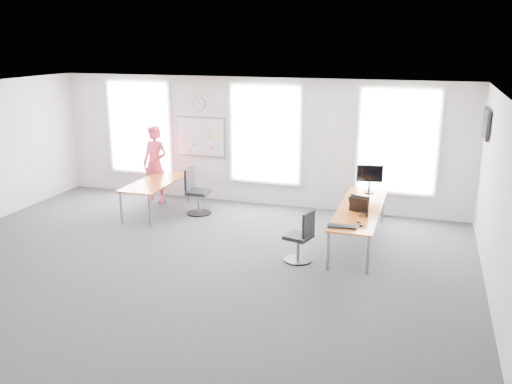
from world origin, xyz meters
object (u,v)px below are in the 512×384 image
(chair_right, at_px, (301,239))
(monitor, at_px, (370,176))
(desk_left, at_px, (156,184))
(chair_left, at_px, (196,194))
(keyboard, at_px, (342,227))
(person, at_px, (155,164))
(headphones, at_px, (363,215))
(desk_right, at_px, (360,210))

(chair_right, bearing_deg, monitor, 173.39)
(desk_left, height_order, chair_right, chair_right)
(chair_left, distance_m, monitor, 3.87)
(chair_right, relative_size, chair_left, 0.90)
(chair_left, relative_size, keyboard, 2.11)
(keyboard, xyz_separation_m, monitor, (0.19, 2.33, 0.35))
(person, distance_m, headphones, 5.55)
(chair_right, height_order, monitor, monitor)
(desk_right, xyz_separation_m, chair_left, (-3.77, 0.77, -0.22))
(chair_left, xyz_separation_m, keyboard, (3.61, -1.98, 0.27))
(desk_left, bearing_deg, desk_right, -6.91)
(keyboard, bearing_deg, person, 142.63)
(person, distance_m, monitor, 5.13)
(chair_right, bearing_deg, desk_right, 158.99)
(desk_right, height_order, chair_left, chair_left)
(person, relative_size, keyboard, 3.73)
(desk_right, bearing_deg, desk_left, 173.09)
(chair_right, relative_size, keyboard, 1.90)
(chair_left, bearing_deg, headphones, -109.03)
(person, height_order, monitor, person)
(chair_left, height_order, headphones, chair_left)
(desk_left, xyz_separation_m, person, (-0.43, 0.80, 0.25))
(keyboard, bearing_deg, desk_left, 148.64)
(chair_left, bearing_deg, desk_left, 102.29)
(chair_right, distance_m, person, 4.97)
(person, bearing_deg, keyboard, -18.70)
(headphones, bearing_deg, desk_left, -173.20)
(headphones, bearing_deg, desk_right, 122.80)
(person, bearing_deg, monitor, 6.15)
(desk_right, distance_m, desk_left, 4.69)
(desk_right, relative_size, chair_right, 3.13)
(desk_right, distance_m, person, 5.27)
(chair_right, height_order, headphones, chair_right)
(headphones, bearing_deg, person, 179.76)
(chair_right, bearing_deg, chair_left, -109.81)
(chair_right, distance_m, keyboard, 0.78)
(keyboard, xyz_separation_m, headphones, (0.28, 0.68, 0.03))
(headphones, bearing_deg, chair_right, -125.71)
(desk_right, height_order, desk_left, desk_left)
(desk_left, relative_size, headphones, 12.30)
(chair_right, xyz_separation_m, chair_left, (-2.91, 1.98, 0.04))
(keyboard, bearing_deg, chair_left, 141.44)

